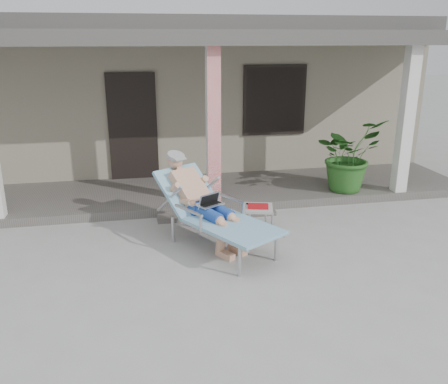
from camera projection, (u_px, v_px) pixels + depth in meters
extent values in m
plane|color=#9E9E99|center=(242.00, 266.00, 6.27)|extent=(60.00, 60.00, 0.00)
cube|color=gray|center=(183.00, 95.00, 11.87)|extent=(10.00, 5.00, 3.00)
cube|color=#474442|center=(182.00, 26.00, 11.35)|extent=(10.40, 5.40, 0.30)
cube|color=black|center=(133.00, 127.00, 9.36)|extent=(0.95, 0.06, 2.10)
cube|color=black|center=(274.00, 100.00, 9.75)|extent=(1.20, 0.06, 1.30)
cube|color=black|center=(275.00, 100.00, 9.75)|extent=(1.32, 0.05, 1.42)
cube|color=#605B56|center=(206.00, 192.00, 9.04)|extent=(10.00, 2.00, 0.15)
cube|color=red|center=(213.00, 128.00, 7.82)|extent=(0.22, 0.22, 2.61)
cube|color=silver|center=(406.00, 121.00, 8.47)|extent=(0.22, 0.22, 2.61)
cube|color=#474442|center=(204.00, 38.00, 8.17)|extent=(10.00, 2.30, 0.24)
cube|color=#605B56|center=(217.00, 215.00, 7.98)|extent=(2.00, 0.30, 0.07)
cylinder|color=#B7B7BC|center=(240.00, 262.00, 5.94)|extent=(0.05, 0.05, 0.40)
cylinder|color=#B7B7BC|center=(276.00, 247.00, 6.38)|extent=(0.05, 0.05, 0.40)
cylinder|color=#B7B7BC|center=(173.00, 229.00, 6.95)|extent=(0.05, 0.05, 0.40)
cylinder|color=#B7B7BC|center=(208.00, 218.00, 7.38)|extent=(0.05, 0.05, 0.40)
cube|color=#B7B7BC|center=(232.00, 227.00, 6.46)|extent=(1.26, 1.49, 0.03)
cube|color=#80B6C5|center=(232.00, 225.00, 6.45)|extent=(1.37, 1.58, 0.04)
cube|color=#B7B7BC|center=(188.00, 193.00, 7.06)|extent=(0.90, 0.89, 0.54)
cube|color=#80B6C5|center=(188.00, 191.00, 7.05)|extent=(1.04, 1.01, 0.61)
cylinder|color=#969698|center=(175.00, 156.00, 7.12)|extent=(0.36, 0.36, 0.14)
cube|color=silver|center=(210.00, 204.00, 6.72)|extent=(0.44, 0.40, 0.25)
cube|color=#A8A8A4|center=(258.00, 208.00, 7.35)|extent=(0.55, 0.55, 0.04)
cylinder|color=#B7B7BC|center=(249.00, 225.00, 7.21)|extent=(0.03, 0.03, 0.34)
cylinder|color=#B7B7BC|center=(272.00, 223.00, 7.27)|extent=(0.03, 0.03, 0.34)
cylinder|color=#B7B7BC|center=(244.00, 216.00, 7.54)|extent=(0.03, 0.03, 0.34)
cylinder|color=#B7B7BC|center=(266.00, 215.00, 7.61)|extent=(0.03, 0.03, 0.34)
cube|color=#B11219|center=(258.00, 206.00, 7.34)|extent=(0.37, 0.31, 0.03)
cube|color=black|center=(256.00, 204.00, 7.45)|extent=(0.31, 0.10, 0.03)
imported|color=#26591E|center=(348.00, 155.00, 8.74)|extent=(1.51, 1.42, 1.34)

